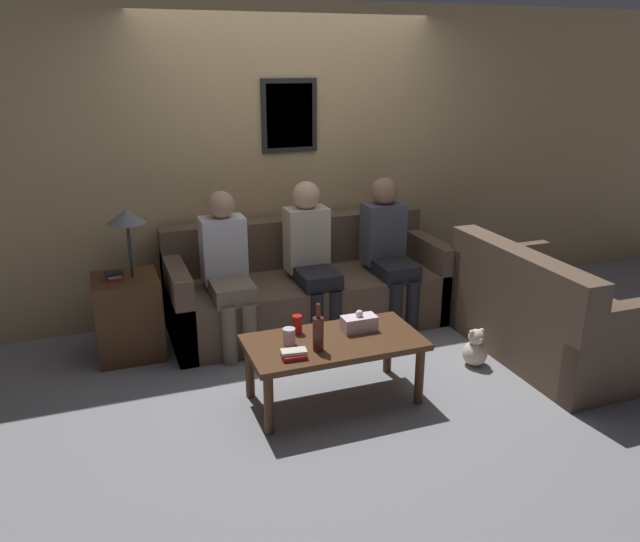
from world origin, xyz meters
name	(u,v)px	position (x,y,z in m)	size (l,w,h in m)	color
ground_plane	(329,348)	(0.00, 0.00, 0.00)	(16.00, 16.00, 0.00)	gray
wall_back	(289,163)	(0.00, 0.99, 1.30)	(9.00, 0.08, 2.60)	tan
couch_main	(307,290)	(0.00, 0.52, 0.30)	(2.31, 0.88, 0.86)	brown
couch_side	(547,318)	(1.49, -0.68, 0.31)	(0.88, 1.51, 0.86)	brown
coffee_table	(334,348)	(-0.25, -0.73, 0.38)	(1.14, 0.58, 0.44)	#4C2D19
side_table_with_lamp	(128,311)	(-1.46, 0.43, 0.35)	(0.48, 0.48, 1.13)	#4C2D19
wine_bottle	(318,333)	(-0.40, -0.84, 0.55)	(0.07, 0.07, 0.31)	#562319
drinking_glass	(289,337)	(-0.55, -0.70, 0.49)	(0.08, 0.08, 0.11)	silver
book_stack	(294,354)	(-0.57, -0.89, 0.46)	(0.16, 0.13, 0.05)	red
soda_can	(297,324)	(-0.44, -0.55, 0.50)	(0.07, 0.07, 0.12)	red
tissue_box	(359,323)	(-0.04, -0.66, 0.49)	(0.23, 0.12, 0.15)	silver
person_left	(227,265)	(-0.71, 0.35, 0.66)	(0.34, 0.62, 1.21)	#756651
person_middle	(311,252)	(-0.01, 0.38, 0.68)	(0.34, 0.61, 1.23)	black
person_right	(388,245)	(0.66, 0.35, 0.68)	(0.34, 0.60, 1.23)	black
teddy_bear	(475,349)	(0.91, -0.64, 0.12)	(0.18, 0.18, 0.29)	beige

